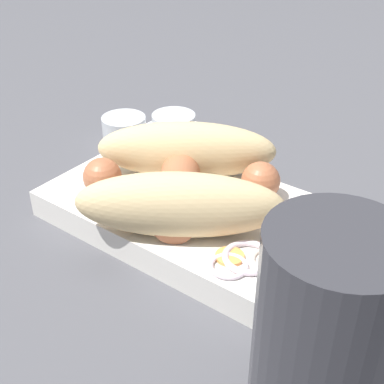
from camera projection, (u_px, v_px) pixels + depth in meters
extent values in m
plane|color=#4C4C51|center=(192.00, 225.00, 0.49)|extent=(3.00, 3.00, 0.00)
cube|color=silver|center=(192.00, 213.00, 0.48)|extent=(0.26, 0.15, 0.03)
ellipsoid|color=#DBBC84|center=(186.00, 150.00, 0.50)|extent=(0.17, 0.13, 0.05)
ellipsoid|color=#DBBC84|center=(179.00, 205.00, 0.42)|extent=(0.17, 0.13, 0.05)
cylinder|color=#B26642|center=(181.00, 179.00, 0.47)|extent=(0.11, 0.14, 0.03)
sphere|color=#B26642|center=(102.00, 177.00, 0.48)|extent=(0.03, 0.03, 0.03)
sphere|color=#B26642|center=(261.00, 181.00, 0.47)|extent=(0.03, 0.03, 0.03)
cylinder|color=orange|center=(280.00, 255.00, 0.41)|extent=(0.03, 0.03, 0.00)
cylinder|color=#F99E4C|center=(230.00, 256.00, 0.41)|extent=(0.03, 0.03, 0.00)
torus|color=silver|center=(249.00, 257.00, 0.41)|extent=(0.04, 0.04, 0.01)
torus|color=silver|center=(229.00, 266.00, 0.40)|extent=(0.03, 0.03, 0.00)
torus|color=silver|center=(271.00, 260.00, 0.40)|extent=(0.03, 0.03, 0.00)
cube|color=white|center=(174.00, 139.00, 0.63)|extent=(0.12, 0.12, 0.00)
cylinder|color=silver|center=(174.00, 126.00, 0.63)|extent=(0.05, 0.05, 0.03)
cylinder|color=gold|center=(174.00, 133.00, 0.64)|extent=(0.04, 0.04, 0.01)
cylinder|color=silver|center=(124.00, 129.00, 0.63)|extent=(0.05, 0.05, 0.03)
cylinder|color=maroon|center=(125.00, 135.00, 0.63)|extent=(0.04, 0.04, 0.01)
cylinder|color=#333338|center=(325.00, 340.00, 0.28)|extent=(0.08, 0.08, 0.14)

